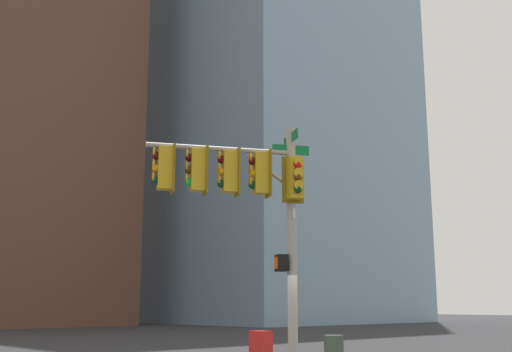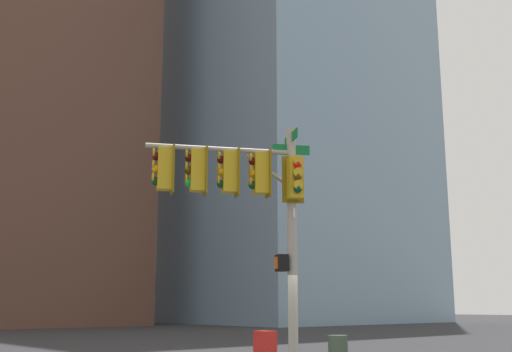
# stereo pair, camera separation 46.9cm
# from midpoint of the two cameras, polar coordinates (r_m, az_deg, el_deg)

# --- Properties ---
(signal_pole_assembly) EXTENTS (3.63, 2.32, 6.15)m
(signal_pole_assembly) POSITION_cam_midpoint_polar(r_m,az_deg,el_deg) (15.32, -1.59, -1.64)
(signal_pole_assembly) COLOR #9E998C
(signal_pole_assembly) RESTS_ON ground_plane
(litter_bin) EXTENTS (0.56, 0.56, 0.95)m
(litter_bin) POSITION_cam_midpoint_polar(r_m,az_deg,el_deg) (18.91, 6.28, -15.44)
(litter_bin) COLOR #384738
(litter_bin) RESTS_ON ground_plane
(newspaper_box) EXTENTS (0.48, 0.59, 1.05)m
(newspaper_box) POSITION_cam_midpoint_polar(r_m,az_deg,el_deg) (19.31, -0.28, -15.27)
(newspaper_box) COLOR red
(newspaper_box) RESTS_ON ground_plane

